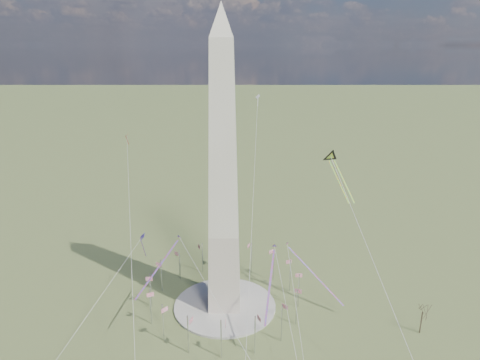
{
  "coord_description": "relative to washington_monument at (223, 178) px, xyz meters",
  "views": [
    {
      "loc": [
        6.1,
        -131.24,
        88.62
      ],
      "look_at": [
        5.38,
        0.0,
        47.19
      ],
      "focal_mm": 32.0,
      "sensor_mm": 36.0,
      "label": 1
    }
  ],
  "objects": [
    {
      "name": "kite_small_red",
      "position": [
        -38.78,
        31.89,
        6.83
      ],
      "size": [
        1.36,
        2.13,
        4.71
      ],
      "rotation": [
        0.0,
        0.0,
        2.66
      ],
      "color": "red",
      "rests_on": "ground"
    },
    {
      "name": "plaza",
      "position": [
        0.0,
        0.0,
        -47.55
      ],
      "size": [
        36.0,
        36.0,
        0.8
      ],
      "primitive_type": "cylinder",
      "color": "#A19993",
      "rests_on": "ground"
    },
    {
      "name": "ground",
      "position": [
        0.0,
        0.0,
        -47.95
      ],
      "size": [
        2000.0,
        2000.0,
        0.0
      ],
      "primitive_type": "plane",
      "color": "#40592C",
      "rests_on": "ground"
    },
    {
      "name": "kite_small_white",
      "position": [
        12.57,
        49.11,
        19.83
      ],
      "size": [
        1.89,
        1.67,
        5.04
      ],
      "rotation": [
        0.0,
        0.0,
        3.17
      ],
      "color": "silver",
      "rests_on": "ground"
    },
    {
      "name": "kite_diamond_purple",
      "position": [
        -29.6,
        8.03,
        -25.64
      ],
      "size": [
        1.89,
        3.14,
        9.67
      ],
      "rotation": [
        0.0,
        0.0,
        2.9
      ],
      "color": "navy",
      "rests_on": "ground"
    },
    {
      "name": "kite_delta_black",
      "position": [
        37.1,
        11.39,
        3.09
      ],
      "size": [
        9.11,
        17.81,
        14.51
      ],
      "rotation": [
        0.0,
        0.0,
        3.43
      ],
      "color": "black",
      "rests_on": "ground"
    },
    {
      "name": "kite_streamer_left",
      "position": [
        15.26,
        -12.55,
        -26.95
      ],
      "size": [
        5.36,
        22.7,
        15.68
      ],
      "rotation": [
        0.0,
        0.0,
        2.96
      ],
      "color": "red",
      "rests_on": "ground"
    },
    {
      "name": "kite_streamer_right",
      "position": [
        28.74,
        5.69,
        -34.1
      ],
      "size": [
        19.7,
        17.1,
        16.95
      ],
      "rotation": [
        0.0,
        0.0,
        4.01
      ],
      "color": "red",
      "rests_on": "ground"
    },
    {
      "name": "washington_monument",
      "position": [
        0.0,
        0.0,
        0.0
      ],
      "size": [
        15.56,
        15.56,
        100.0
      ],
      "color": "#AFA193",
      "rests_on": "plaza"
    },
    {
      "name": "tree_near",
      "position": [
        63.51,
        -14.2,
        -39.67
      ],
      "size": [
        6.64,
        6.64,
        11.63
      ],
      "color": "#4A3E2D",
      "rests_on": "ground"
    },
    {
      "name": "flagpole_ring",
      "position": [
        -0.0,
        -0.0,
        -40.68
      ],
      "size": [
        54.4,
        54.4,
        13.0
      ],
      "color": "silver",
      "rests_on": "ground"
    },
    {
      "name": "kite_streamer_mid",
      "position": [
        -18.6,
        -9.84,
        -23.85
      ],
      "size": [
        12.77,
        17.52,
        14.09
      ],
      "rotation": [
        0.0,
        0.0,
        2.53
      ],
      "color": "red",
      "rests_on": "ground"
    }
  ]
}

